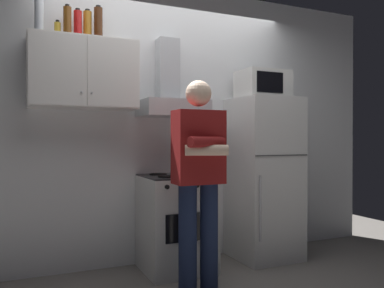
{
  "coord_description": "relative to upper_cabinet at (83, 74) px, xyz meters",
  "views": [
    {
      "loc": [
        -1.36,
        -3.09,
        1.19
      ],
      "look_at": [
        0.0,
        0.0,
        1.15
      ],
      "focal_mm": 36.99,
      "sensor_mm": 36.0,
      "label": 1
    }
  ],
  "objects": [
    {
      "name": "cooking_pot",
      "position": [
        0.93,
        -0.24,
        -0.82
      ],
      "size": [
        0.3,
        0.2,
        0.11
      ],
      "color": "#B7BABF",
      "rests_on": "stove_oven"
    },
    {
      "name": "refrigerator",
      "position": [
        1.75,
        -0.12,
        -0.95
      ],
      "size": [
        0.6,
        0.62,
        1.6
      ],
      "color": "silver",
      "rests_on": "ground_plane"
    },
    {
      "name": "bottle_spice_jar",
      "position": [
        -0.21,
        0.02,
        0.36
      ],
      "size": [
        0.05,
        0.05,
        0.14
      ],
      "color": "gold",
      "rests_on": "upper_cabinet"
    },
    {
      "name": "ground_plane",
      "position": [
        0.85,
        -0.37,
        -1.75
      ],
      "size": [
        7.0,
        7.0,
        0.0
      ],
      "primitive_type": "plane",
      "color": "slate"
    },
    {
      "name": "bottle_liquor_amber",
      "position": [
        0.04,
        0.04,
        0.43
      ],
      "size": [
        0.07,
        0.07,
        0.27
      ],
      "color": "#B7721E",
      "rests_on": "upper_cabinet"
    },
    {
      "name": "stove_oven",
      "position": [
        0.8,
        -0.13,
        -1.32
      ],
      "size": [
        0.6,
        0.62,
        0.87
      ],
      "color": "white",
      "rests_on": "ground_plane"
    },
    {
      "name": "bottle_rum_dark",
      "position": [
        0.13,
        0.01,
        0.44
      ],
      "size": [
        0.07,
        0.07,
        0.3
      ],
      "color": "#47230F",
      "rests_on": "upper_cabinet"
    },
    {
      "name": "upper_cabinet",
      "position": [
        0.0,
        0.0,
        0.0
      ],
      "size": [
        0.9,
        0.37,
        0.6
      ],
      "color": "white"
    },
    {
      "name": "bottle_vodka_clear",
      "position": [
        -0.35,
        0.02,
        0.45
      ],
      "size": [
        0.07,
        0.07,
        0.3
      ],
      "color": "silver",
      "rests_on": "upper_cabinet"
    },
    {
      "name": "bottle_beer_brown",
      "position": [
        -0.13,
        -0.01,
        0.43
      ],
      "size": [
        0.07,
        0.07,
        0.27
      ],
      "color": "brown",
      "rests_on": "upper_cabinet"
    },
    {
      "name": "microwave",
      "position": [
        1.75,
        -0.11,
        -0.01
      ],
      "size": [
        0.48,
        0.37,
        0.28
      ],
      "color": "silver",
      "rests_on": "refrigerator"
    },
    {
      "name": "person_standing",
      "position": [
        0.75,
        -0.73,
        -0.85
      ],
      "size": [
        0.38,
        0.33,
        1.64
      ],
      "color": "#192342",
      "rests_on": "ground_plane"
    },
    {
      "name": "range_hood",
      "position": [
        0.8,
        0.0,
        -0.15
      ],
      "size": [
        0.6,
        0.44,
        0.75
      ],
      "color": "#B7BABF"
    },
    {
      "name": "bottle_soda_red",
      "position": [
        -0.04,
        0.01,
        0.42
      ],
      "size": [
        0.07,
        0.07,
        0.25
      ],
      "color": "red",
      "rests_on": "upper_cabinet"
    },
    {
      "name": "back_wall_tiled",
      "position": [
        0.85,
        0.23,
        -0.4
      ],
      "size": [
        4.8,
        0.1,
        2.7
      ],
      "primitive_type": "cube",
      "color": "white",
      "rests_on": "ground_plane"
    }
  ]
}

